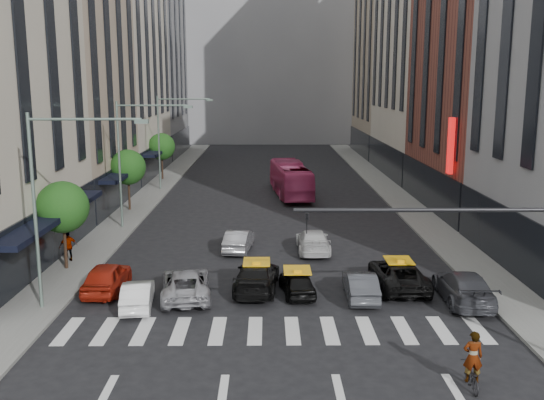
{
  "coord_description": "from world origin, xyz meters",
  "views": [
    {
      "loc": [
        -0.47,
        -22.86,
        10.46
      ],
      "look_at": [
        -0.2,
        10.21,
        4.0
      ],
      "focal_mm": 40.0,
      "sensor_mm": 36.0,
      "label": 1
    }
  ],
  "objects_px": {
    "bus": "(291,179)",
    "pedestrian_far": "(68,246)",
    "streetlamp_near": "(54,185)",
    "car_white_front": "(138,295)",
    "motorcycle": "(472,377)",
    "streetlamp_far": "(168,130)",
    "streetlamp_mid": "(132,147)",
    "taxi_center": "(297,283)",
    "car_red": "(107,277)",
    "taxi_left": "(257,276)"
  },
  "relations": [
    {
      "from": "motorcycle",
      "to": "pedestrian_far",
      "type": "height_order",
      "value": "pedestrian_far"
    },
    {
      "from": "car_white_front",
      "to": "taxi_center",
      "type": "relative_size",
      "value": 1.05
    },
    {
      "from": "car_white_front",
      "to": "taxi_left",
      "type": "bearing_deg",
      "value": -164.01
    },
    {
      "from": "taxi_center",
      "to": "motorcycle",
      "type": "bearing_deg",
      "value": 113.11
    },
    {
      "from": "streetlamp_mid",
      "to": "taxi_center",
      "type": "xyz_separation_m",
      "value": [
        11.06,
        -14.03,
        -5.28
      ]
    },
    {
      "from": "streetlamp_near",
      "to": "streetlamp_mid",
      "type": "xyz_separation_m",
      "value": [
        0.0,
        16.0,
        0.0
      ]
    },
    {
      "from": "taxi_center",
      "to": "streetlamp_far",
      "type": "bearing_deg",
      "value": -77.09
    },
    {
      "from": "streetlamp_mid",
      "to": "streetlamp_far",
      "type": "bearing_deg",
      "value": 90.0
    },
    {
      "from": "streetlamp_mid",
      "to": "streetlamp_far",
      "type": "relative_size",
      "value": 1.0
    },
    {
      "from": "streetlamp_near",
      "to": "taxi_center",
      "type": "relative_size",
      "value": 2.45
    },
    {
      "from": "taxi_center",
      "to": "car_white_front",
      "type": "bearing_deg",
      "value": 5.29
    },
    {
      "from": "streetlamp_mid",
      "to": "bus",
      "type": "height_order",
      "value": "streetlamp_mid"
    },
    {
      "from": "taxi_left",
      "to": "bus",
      "type": "bearing_deg",
      "value": -91.24
    },
    {
      "from": "car_red",
      "to": "streetlamp_far",
      "type": "bearing_deg",
      "value": -86.83
    },
    {
      "from": "car_red",
      "to": "taxi_center",
      "type": "relative_size",
      "value": 1.21
    },
    {
      "from": "streetlamp_mid",
      "to": "streetlamp_far",
      "type": "height_order",
      "value": "same"
    },
    {
      "from": "taxi_center",
      "to": "car_red",
      "type": "bearing_deg",
      "value": -10.45
    },
    {
      "from": "car_white_front",
      "to": "pedestrian_far",
      "type": "xyz_separation_m",
      "value": [
        -5.51,
        7.09,
        0.42
      ]
    },
    {
      "from": "bus",
      "to": "pedestrian_far",
      "type": "bearing_deg",
      "value": 51.12
    },
    {
      "from": "streetlamp_mid",
      "to": "motorcycle",
      "type": "relative_size",
      "value": 5.41
    },
    {
      "from": "bus",
      "to": "pedestrian_far",
      "type": "distance_m",
      "value": 25.55
    },
    {
      "from": "streetlamp_near",
      "to": "car_white_front",
      "type": "bearing_deg",
      "value": 4.54
    },
    {
      "from": "bus",
      "to": "streetlamp_mid",
      "type": "bearing_deg",
      "value": 41.38
    },
    {
      "from": "bus",
      "to": "pedestrian_far",
      "type": "relative_size",
      "value": 6.2
    },
    {
      "from": "streetlamp_near",
      "to": "taxi_center",
      "type": "bearing_deg",
      "value": 10.11
    },
    {
      "from": "streetlamp_near",
      "to": "motorcycle",
      "type": "xyz_separation_m",
      "value": [
        16.64,
        -7.54,
        -5.47
      ]
    },
    {
      "from": "streetlamp_far",
      "to": "car_white_front",
      "type": "relative_size",
      "value": 2.34
    },
    {
      "from": "taxi_left",
      "to": "motorcycle",
      "type": "xyz_separation_m",
      "value": [
        7.61,
        -10.15,
        -0.3
      ]
    },
    {
      "from": "car_white_front",
      "to": "bus",
      "type": "height_order",
      "value": "bus"
    },
    {
      "from": "streetlamp_near",
      "to": "bus",
      "type": "relative_size",
      "value": 0.81
    },
    {
      "from": "streetlamp_mid",
      "to": "car_white_front",
      "type": "relative_size",
      "value": 2.34
    },
    {
      "from": "streetlamp_mid",
      "to": "pedestrian_far",
      "type": "relative_size",
      "value": 4.99
    },
    {
      "from": "streetlamp_mid",
      "to": "bus",
      "type": "xyz_separation_m",
      "value": [
        11.76,
        12.86,
        -4.35
      ]
    },
    {
      "from": "streetlamp_near",
      "to": "streetlamp_far",
      "type": "xyz_separation_m",
      "value": [
        0.0,
        32.0,
        0.0
      ]
    },
    {
      "from": "car_white_front",
      "to": "motorcycle",
      "type": "bearing_deg",
      "value": 142.57
    },
    {
      "from": "streetlamp_mid",
      "to": "motorcycle",
      "type": "distance_m",
      "value": 29.34
    },
    {
      "from": "streetlamp_near",
      "to": "car_white_front",
      "type": "distance_m",
      "value": 6.31
    },
    {
      "from": "car_white_front",
      "to": "taxi_center",
      "type": "xyz_separation_m",
      "value": [
        7.6,
        1.7,
        -0.01
      ]
    },
    {
      "from": "motorcycle",
      "to": "streetlamp_far",
      "type": "bearing_deg",
      "value": -63.24
    },
    {
      "from": "streetlamp_far",
      "to": "car_white_front",
      "type": "bearing_deg",
      "value": -83.77
    },
    {
      "from": "streetlamp_mid",
      "to": "pedestrian_far",
      "type": "xyz_separation_m",
      "value": [
        -2.04,
        -8.64,
        -4.85
      ]
    },
    {
      "from": "car_red",
      "to": "bus",
      "type": "height_order",
      "value": "bus"
    },
    {
      "from": "car_white_front",
      "to": "taxi_left",
      "type": "relative_size",
      "value": 0.75
    },
    {
      "from": "pedestrian_far",
      "to": "bus",
      "type": "bearing_deg",
      "value": -158.09
    },
    {
      "from": "streetlamp_mid",
      "to": "car_red",
      "type": "xyz_separation_m",
      "value": [
        1.44,
        -13.5,
        -5.15
      ]
    },
    {
      "from": "streetlamp_near",
      "to": "car_white_front",
      "type": "relative_size",
      "value": 2.34
    },
    {
      "from": "streetlamp_far",
      "to": "taxi_center",
      "type": "relative_size",
      "value": 2.45
    },
    {
      "from": "car_white_front",
      "to": "pedestrian_far",
      "type": "relative_size",
      "value": 2.13
    },
    {
      "from": "car_red",
      "to": "motorcycle",
      "type": "height_order",
      "value": "car_red"
    },
    {
      "from": "pedestrian_far",
      "to": "taxi_left",
      "type": "bearing_deg",
      "value": 121.41
    }
  ]
}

